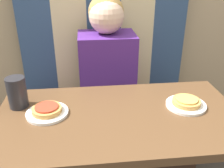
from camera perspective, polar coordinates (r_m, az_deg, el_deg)
The scene contains 9 objects.
booth_seat at distance 1.82m, azimuth -1.01°, elevation -11.08°, with size 1.13×0.54×0.49m.
booth_backrest at distance 1.75m, azimuth -1.90°, elevation 10.59°, with size 1.13×0.07×0.78m.
dining_table at distance 1.12m, azimuth 1.66°, elevation -12.24°, with size 1.03×0.55×0.77m.
person at distance 1.55m, azimuth -1.20°, elevation 6.65°, with size 0.34×0.26×0.70m.
plate_left at distance 1.08m, azimuth -14.56°, elevation -6.41°, with size 0.17×0.17×0.01m.
plate_right at distance 1.15m, azimuth 16.52°, elevation -4.60°, with size 0.17×0.17×0.01m.
pizza_left at distance 1.07m, azimuth -14.67°, elevation -5.59°, with size 0.12×0.12×0.03m.
pizza_right at distance 1.14m, azimuth 16.64°, elevation -3.82°, with size 0.12×0.12×0.03m.
drinking_cup at distance 1.14m, azimuth -20.87°, elevation -1.82°, with size 0.08×0.08×0.14m.
Camera 1 is at (-0.13, -0.87, 1.34)m, focal length 40.00 mm.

